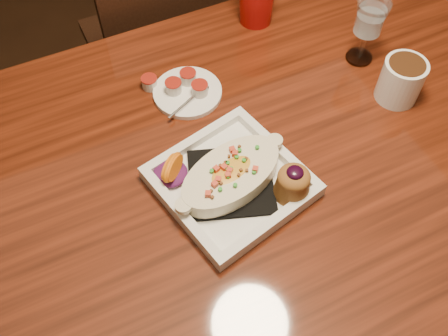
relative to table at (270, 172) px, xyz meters
name	(u,v)px	position (x,y,z in m)	size (l,w,h in m)	color
floor	(255,285)	(0.00, 0.00, -0.65)	(7.00, 7.00, 0.00)	black
table	(270,172)	(0.00, 0.00, 0.00)	(1.50, 0.90, 0.75)	maroon
chair_far	(167,45)	(0.00, 0.63, -0.15)	(0.42, 0.42, 0.93)	black
plate	(237,179)	(-0.11, -0.06, 0.12)	(0.30, 0.30, 0.08)	white
coffee_mug	(402,78)	(0.30, 0.00, 0.15)	(0.12, 0.09, 0.09)	white
goblet	(369,21)	(0.29, 0.13, 0.20)	(0.07, 0.07, 0.15)	silver
saucer	(187,91)	(-0.10, 0.20, 0.11)	(0.15, 0.15, 0.10)	white
creamer_loose	(150,82)	(-0.17, 0.26, 0.11)	(0.04, 0.04, 0.03)	silver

